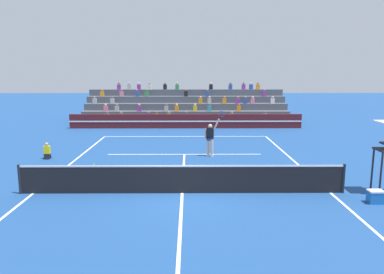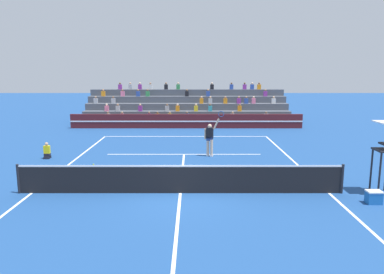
{
  "view_description": "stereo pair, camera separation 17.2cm",
  "coord_description": "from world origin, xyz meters",
  "px_view_note": "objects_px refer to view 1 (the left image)",
  "views": [
    {
      "loc": [
        0.26,
        -13.23,
        4.5
      ],
      "look_at": [
        0.41,
        5.6,
        1.1
      ],
      "focal_mm": 35.0,
      "sensor_mm": 36.0,
      "label": 1
    },
    {
      "loc": [
        0.43,
        -13.23,
        4.5
      ],
      "look_at": [
        0.41,
        5.6,
        1.1
      ],
      "focal_mm": 35.0,
      "sensor_mm": 36.0,
      "label": 2
    }
  ],
  "objects_px": {
    "tennis_ball": "(94,165)",
    "equipment_cooler": "(375,197)",
    "tennis_player": "(210,138)",
    "ball_kid_courtside": "(47,152)"
  },
  "relations": [
    {
      "from": "ball_kid_courtside",
      "to": "tennis_ball",
      "type": "height_order",
      "value": "ball_kid_courtside"
    },
    {
      "from": "tennis_ball",
      "to": "equipment_cooler",
      "type": "bearing_deg",
      "value": -25.47
    },
    {
      "from": "tennis_ball",
      "to": "equipment_cooler",
      "type": "distance_m",
      "value": 12.08
    },
    {
      "from": "tennis_ball",
      "to": "equipment_cooler",
      "type": "xyz_separation_m",
      "value": [
        10.91,
        -5.19,
        0.19
      ]
    },
    {
      "from": "tennis_ball",
      "to": "equipment_cooler",
      "type": "relative_size",
      "value": 0.14
    },
    {
      "from": "tennis_player",
      "to": "tennis_ball",
      "type": "relative_size",
      "value": 36.22
    },
    {
      "from": "tennis_player",
      "to": "equipment_cooler",
      "type": "bearing_deg",
      "value": -53.37
    },
    {
      "from": "ball_kid_courtside",
      "to": "equipment_cooler",
      "type": "distance_m",
      "value": 15.12
    },
    {
      "from": "tennis_player",
      "to": "tennis_ball",
      "type": "bearing_deg",
      "value": -161.79
    },
    {
      "from": "tennis_ball",
      "to": "tennis_player",
      "type": "bearing_deg",
      "value": 18.21
    }
  ]
}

